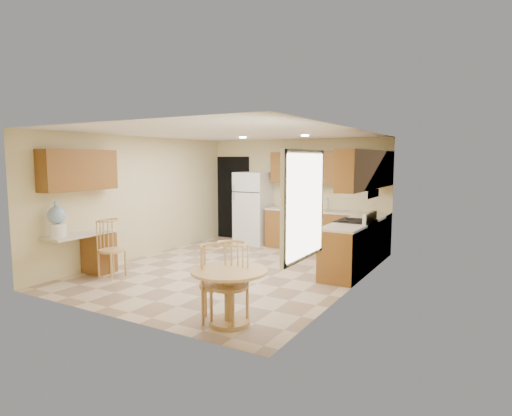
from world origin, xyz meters
The scene contains 30 objects.
floor centered at (0.00, 0.00, 0.00)m, with size 5.50×5.50×0.00m, color beige.
ceiling centered at (0.00, 0.00, 2.50)m, with size 4.50×5.50×0.02m, color white.
wall_back centered at (0.00, 2.75, 1.25)m, with size 4.50×0.02×2.50m, color beige.
wall_front centered at (0.00, -2.75, 1.25)m, with size 4.50×0.02×2.50m, color beige.
wall_left centered at (-2.25, 0.00, 1.25)m, with size 0.02×5.50×2.50m, color beige.
wall_right centered at (2.25, 0.00, 1.25)m, with size 0.02×5.50×2.50m, color beige.
doorway centered at (-1.75, 2.73, 1.05)m, with size 0.90×0.02×2.10m, color black.
base_cab_back centered at (0.88, 2.45, 0.43)m, with size 2.75×0.60×0.87m, color brown.
counter_back centered at (0.88, 2.45, 0.89)m, with size 2.75×0.63×0.04m, color beige.
base_cab_right_a centered at (1.95, 1.85, 0.43)m, with size 0.60×0.59×0.87m, color brown.
counter_right_a centered at (1.95, 1.85, 0.89)m, with size 0.63×0.59×0.04m, color beige.
base_cab_right_b centered at (1.95, 0.40, 0.43)m, with size 0.60×0.80×0.87m, color brown.
counter_right_b centered at (1.95, 0.40, 0.89)m, with size 0.63×0.80×0.04m, color beige.
upper_cab_back centered at (0.88, 2.58, 1.85)m, with size 2.75×0.33×0.70m, color brown.
upper_cab_right centered at (2.08, 1.21, 1.85)m, with size 0.33×2.42×0.70m, color brown.
upper_cab_left centered at (-2.08, -1.60, 1.85)m, with size 0.33×1.40×0.70m, color brown.
sink centered at (0.85, 2.45, 0.91)m, with size 0.78×0.44×0.01m, color silver.
range_hood centered at (2.00, 1.18, 1.42)m, with size 0.50×0.76×0.14m, color silver.
desk_pedestal centered at (-2.00, -1.32, 0.36)m, with size 0.48×0.42×0.72m, color brown.
desk_top centered at (-2.00, -1.70, 0.75)m, with size 0.50×1.20×0.04m, color beige.
window centered at (2.23, -1.85, 1.50)m, with size 0.06×1.12×1.30m.
can_light_a centered at (-0.50, 1.20, 2.48)m, with size 0.14×0.14×0.02m, color white.
can_light_b centered at (0.90, 1.20, 2.48)m, with size 0.14×0.14×0.02m, color white.
refrigerator centered at (-0.95, 2.40, 0.86)m, with size 0.76×0.74×1.73m.
stove centered at (1.92, 1.18, 0.47)m, with size 0.65×0.76×1.09m.
dining_table centered at (1.40, -2.20, 0.46)m, with size 0.94×0.94×0.70m.
chair_table_a centered at (1.19, -2.27, 0.58)m, with size 0.42×0.54×0.96m.
chair_table_b centered at (1.40, -2.30, 0.62)m, with size 0.45×0.45×1.01m.
chair_desk centered at (-1.55, -1.52, 0.61)m, with size 0.44×0.56×0.99m.
water_crock centered at (-2.00, -2.12, 1.04)m, with size 0.28×0.28×0.59m.
Camera 1 is at (4.23, -6.45, 2.04)m, focal length 30.00 mm.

